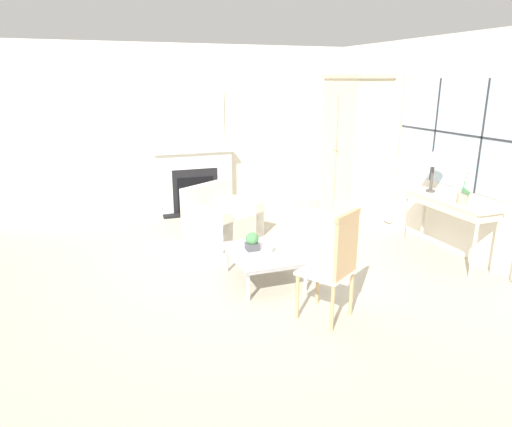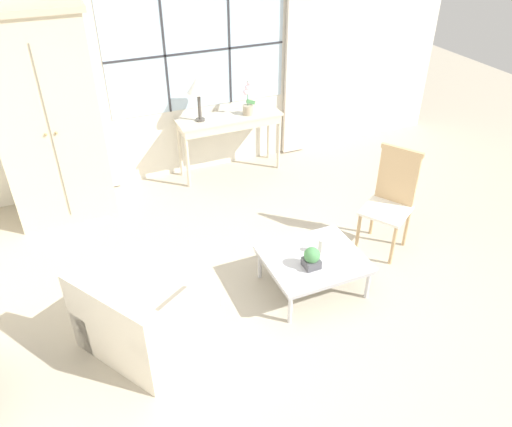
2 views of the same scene
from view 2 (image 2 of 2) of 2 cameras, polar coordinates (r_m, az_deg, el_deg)
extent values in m
plane|color=#B2A893|center=(4.67, 6.11, -10.88)|extent=(14.00, 14.00, 0.00)
cube|color=silver|center=(6.41, -6.66, 16.55)|extent=(7.20, 0.06, 2.80)
cube|color=silver|center=(6.33, -6.66, 17.89)|extent=(2.24, 0.01, 1.38)
cube|color=#2D2D33|center=(6.22, -10.34, 17.32)|extent=(0.02, 0.02, 1.38)
cube|color=#2D2D33|center=(6.45, -3.04, 18.35)|extent=(0.02, 0.02, 1.38)
cube|color=#2D2D33|center=(6.32, -6.64, 17.88)|extent=(2.24, 0.02, 0.02)
cube|color=beige|center=(6.16, -18.39, 12.63)|extent=(0.32, 0.06, 2.40)
cube|color=beige|center=(6.87, 4.65, 16.29)|extent=(0.32, 0.06, 2.40)
cube|color=beige|center=(5.86, -22.65, 9.69)|extent=(1.04, 0.67, 2.25)
cube|color=#BCAE92|center=(5.55, -25.37, 20.58)|extent=(1.12, 0.73, 0.06)
cube|color=gray|center=(5.57, -22.30, 8.03)|extent=(0.01, 0.01, 1.89)
sphere|color=#997F4C|center=(5.54, -22.90, 8.30)|extent=(0.03, 0.03, 0.03)
sphere|color=#997F4C|center=(5.54, -21.88, 8.54)|extent=(0.03, 0.03, 0.03)
cube|color=beige|center=(6.44, -3.09, 10.93)|extent=(1.34, 0.40, 0.03)
cube|color=beige|center=(6.46, -3.07, 10.40)|extent=(1.29, 0.39, 0.10)
cylinder|color=beige|center=(6.30, -7.85, 6.11)|extent=(0.04, 0.04, 0.76)
cylinder|color=beige|center=(6.69, 2.62, 8.13)|extent=(0.04, 0.04, 0.76)
cylinder|color=beige|center=(6.58, -8.67, 7.29)|extent=(0.04, 0.04, 0.76)
cylinder|color=beige|center=(6.96, 1.45, 9.19)|extent=(0.04, 0.04, 0.76)
cylinder|color=#4C4742|center=(6.33, -6.39, 10.62)|extent=(0.12, 0.12, 0.02)
cylinder|color=#4C4742|center=(6.26, -6.49, 12.14)|extent=(0.04, 0.04, 0.34)
cone|color=white|center=(6.17, -6.65, 14.48)|extent=(0.28, 0.28, 0.21)
cylinder|color=tan|center=(6.45, -0.93, 11.76)|extent=(0.13, 0.13, 0.12)
cylinder|color=#47844C|center=(6.38, -0.95, 13.56)|extent=(0.01, 0.01, 0.31)
cube|color=#47844C|center=(6.43, -0.61, 12.64)|extent=(0.13, 0.02, 0.08)
sphere|color=silver|center=(6.37, -1.18, 13.69)|extent=(0.07, 0.07, 0.07)
sphere|color=silver|center=(6.36, -0.99, 14.20)|extent=(0.07, 0.07, 0.07)
sphere|color=silver|center=(6.35, -0.80, 14.70)|extent=(0.07, 0.07, 0.07)
cube|color=beige|center=(4.36, -12.27, -12.04)|extent=(1.17, 1.20, 0.39)
cube|color=beige|center=(3.96, -16.29, -10.76)|extent=(0.62, 0.85, 0.38)
cube|color=beige|center=(4.52, -15.57, -9.43)|extent=(0.79, 0.60, 0.53)
cube|color=beige|center=(4.12, -8.83, -13.50)|extent=(0.79, 0.60, 0.53)
cube|color=white|center=(5.24, 14.62, 0.32)|extent=(0.61, 0.61, 0.03)
cube|color=tan|center=(5.26, 15.88, 4.01)|extent=(0.25, 0.36, 0.56)
cube|color=tan|center=(5.12, 16.40, 6.94)|extent=(0.26, 0.39, 0.05)
cylinder|color=tan|center=(5.18, 15.38, -3.55)|extent=(0.04, 0.04, 0.46)
cylinder|color=tan|center=(5.28, 11.58, -2.19)|extent=(0.04, 0.04, 0.46)
cylinder|color=tan|center=(5.49, 16.82, -1.53)|extent=(0.04, 0.04, 0.46)
cylinder|color=tan|center=(5.58, 13.20, -0.29)|extent=(0.04, 0.04, 0.46)
cube|color=#BCBCC1|center=(4.67, 6.61, -5.08)|extent=(0.90, 0.76, 0.03)
cube|color=#A0A0A4|center=(4.69, 6.58, -5.39)|extent=(0.88, 0.75, 0.04)
cylinder|color=#BCBCC1|center=(4.43, 3.93, -10.70)|extent=(0.04, 0.04, 0.34)
cylinder|color=#BCBCC1|center=(4.76, 12.67, -7.79)|extent=(0.04, 0.04, 0.34)
cylinder|color=#BCBCC1|center=(4.87, 0.43, -5.73)|extent=(0.04, 0.04, 0.34)
cylinder|color=#BCBCC1|center=(5.18, 8.61, -3.43)|extent=(0.04, 0.04, 0.34)
cube|color=#4C4C51|center=(4.53, 6.34, -5.65)|extent=(0.14, 0.14, 0.08)
sphere|color=#47844C|center=(4.47, 6.42, -4.75)|extent=(0.15, 0.15, 0.15)
cylinder|color=silver|center=(4.72, 7.42, -4.40)|extent=(0.09, 0.09, 0.01)
cylinder|color=silver|center=(4.68, 7.48, -3.68)|extent=(0.06, 0.06, 0.14)
cylinder|color=black|center=(4.63, 7.55, -2.94)|extent=(0.00, 0.00, 0.01)
camera|label=1|loc=(6.67, 55.10, 10.90)|focal=32.00mm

